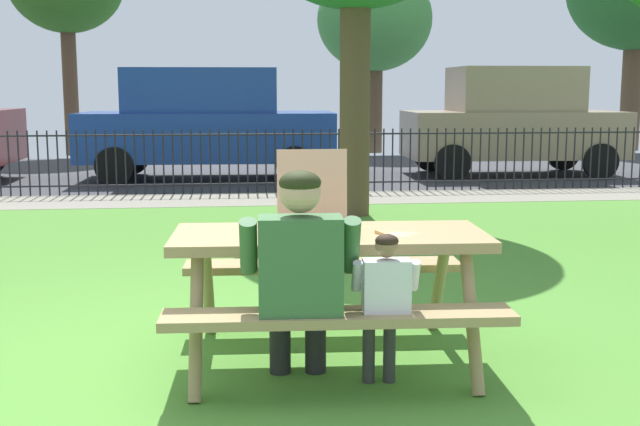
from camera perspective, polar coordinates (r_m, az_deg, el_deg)
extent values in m
cube|color=#508E33|center=(6.60, -11.38, -5.35)|extent=(28.00, 11.75, 0.02)
cube|color=gray|center=(11.68, -9.22, 0.89)|extent=(28.00, 1.40, 0.01)
cube|color=#38383D|center=(15.68, -8.51, 2.90)|extent=(28.00, 6.66, 0.01)
cube|color=#A28759|center=(4.61, 0.70, -1.76)|extent=(1.83, 0.84, 0.06)
cube|color=#A28759|center=(4.10, 1.33, -7.43)|extent=(1.81, 0.36, 0.05)
cube|color=#A28759|center=(5.26, 0.19, -3.77)|extent=(1.81, 0.36, 0.05)
cylinder|color=#A28759|center=(4.31, -8.81, -7.91)|extent=(0.09, 0.44, 0.74)
cylinder|color=#A28759|center=(5.10, -8.00, -5.24)|extent=(0.09, 0.44, 0.74)
cylinder|color=#A28759|center=(4.42, 10.76, -7.51)|extent=(0.09, 0.44, 0.74)
cylinder|color=#A28759|center=(5.20, 8.50, -4.98)|extent=(0.09, 0.44, 0.74)
cube|color=tan|center=(4.53, -0.29, -1.49)|extent=(0.41, 0.41, 0.01)
cube|color=silver|center=(4.53, -0.29, -1.40)|extent=(0.38, 0.38, 0.00)
cube|color=tan|center=(4.33, -0.02, -1.60)|extent=(0.41, 0.01, 0.04)
cube|color=tan|center=(4.72, -0.54, -0.72)|extent=(0.41, 0.01, 0.04)
cube|color=tan|center=(4.51, -2.83, -1.19)|extent=(0.01, 0.41, 0.04)
cube|color=tan|center=(4.55, 2.22, -1.09)|extent=(0.01, 0.41, 0.04)
cube|color=tan|center=(4.71, -0.57, 2.05)|extent=(0.41, 0.04, 0.41)
cylinder|color=tan|center=(4.53, -0.29, -1.34)|extent=(0.35, 0.35, 0.01)
cylinder|color=#F7D96A|center=(4.53, -0.29, -1.25)|extent=(0.32, 0.32, 0.00)
pyramid|color=#F8DF7B|center=(4.58, 5.59, -1.43)|extent=(0.23, 0.18, 0.01)
cube|color=tan|center=(4.53, 4.46, -1.47)|extent=(0.07, 0.14, 0.02)
cylinder|color=black|center=(4.55, -2.86, -8.67)|extent=(0.12, 0.12, 0.44)
cylinder|color=black|center=(4.28, -2.85, -6.32)|extent=(0.17, 0.43, 0.15)
cylinder|color=black|center=(4.56, -0.32, -8.63)|extent=(0.12, 0.12, 0.44)
cylinder|color=black|center=(4.29, -0.16, -6.28)|extent=(0.17, 0.43, 0.15)
cube|color=#386638|center=(4.02, -1.40, -3.92)|extent=(0.43, 0.24, 0.52)
cylinder|color=#386638|center=(4.05, -5.12, -2.37)|extent=(0.10, 0.21, 0.31)
cylinder|color=#386638|center=(4.07, 2.23, -2.28)|extent=(0.10, 0.21, 0.31)
sphere|color=tan|center=(3.98, -1.43, 1.49)|extent=(0.21, 0.21, 0.21)
ellipsoid|color=black|center=(3.96, -1.43, 2.19)|extent=(0.21, 0.20, 0.12)
cylinder|color=#333333|center=(4.41, 3.49, -9.25)|extent=(0.07, 0.07, 0.44)
cylinder|color=#333333|center=(4.23, 3.72, -6.70)|extent=(0.10, 0.24, 0.09)
cylinder|color=#333333|center=(4.43, 4.97, -9.20)|extent=(0.07, 0.07, 0.44)
cylinder|color=#333333|center=(4.25, 5.25, -6.65)|extent=(0.10, 0.24, 0.09)
cube|color=silver|center=(4.09, 4.75, -5.36)|extent=(0.24, 0.14, 0.30)
cylinder|color=silver|center=(4.09, 2.65, -4.50)|extent=(0.06, 0.12, 0.18)
cylinder|color=silver|center=(4.13, 6.74, -4.41)|extent=(0.06, 0.12, 0.18)
sphere|color=#8C6647|center=(4.05, 4.76, -2.36)|extent=(0.12, 0.12, 0.12)
ellipsoid|color=black|center=(4.04, 4.78, -1.98)|extent=(0.12, 0.11, 0.07)
cylinder|color=black|center=(12.29, -9.17, 5.52)|extent=(20.70, 0.03, 0.03)
cylinder|color=black|center=(12.35, -9.08, 2.03)|extent=(20.70, 0.03, 0.03)
cylinder|color=black|center=(12.73, -21.26, 3.28)|extent=(0.02, 0.02, 0.98)
cylinder|color=black|center=(12.69, -20.64, 3.30)|extent=(0.02, 0.02, 0.98)
cylinder|color=black|center=(12.66, -20.02, 3.32)|extent=(0.02, 0.02, 0.98)
cylinder|color=black|center=(12.63, -19.40, 3.34)|extent=(0.02, 0.02, 0.98)
cylinder|color=black|center=(12.60, -18.78, 3.36)|extent=(0.02, 0.02, 0.98)
cylinder|color=black|center=(12.57, -18.15, 3.38)|extent=(0.02, 0.02, 0.98)
cylinder|color=black|center=(12.54, -17.52, 3.40)|extent=(0.02, 0.02, 0.98)
cylinder|color=black|center=(12.51, -16.89, 3.42)|extent=(0.02, 0.02, 0.98)
cylinder|color=black|center=(12.49, -16.25, 3.44)|extent=(0.02, 0.02, 0.98)
cylinder|color=black|center=(12.46, -15.61, 3.45)|extent=(0.02, 0.02, 0.98)
cylinder|color=black|center=(12.44, -14.97, 3.47)|extent=(0.02, 0.02, 0.98)
cylinder|color=black|center=(12.42, -14.33, 3.49)|extent=(0.02, 0.02, 0.98)
cylinder|color=black|center=(12.40, -13.68, 3.50)|extent=(0.02, 0.02, 0.98)
cylinder|color=black|center=(12.39, -13.03, 3.52)|extent=(0.02, 0.02, 0.98)
cylinder|color=black|center=(12.37, -12.39, 3.54)|extent=(0.02, 0.02, 0.98)
cylinder|color=black|center=(12.36, -11.73, 3.55)|extent=(0.02, 0.02, 0.98)
cylinder|color=black|center=(12.34, -11.08, 3.57)|extent=(0.02, 0.02, 0.98)
cylinder|color=black|center=(12.33, -10.43, 3.58)|extent=(0.02, 0.02, 0.98)
cylinder|color=black|center=(12.32, -9.78, 3.59)|extent=(0.02, 0.02, 0.98)
cylinder|color=black|center=(12.32, -9.12, 3.61)|extent=(0.02, 0.02, 0.98)
cylinder|color=black|center=(12.31, -8.46, 3.62)|extent=(0.02, 0.02, 0.98)
cylinder|color=black|center=(12.31, -7.81, 3.63)|extent=(0.02, 0.02, 0.98)
cylinder|color=black|center=(12.30, -7.15, 3.64)|extent=(0.02, 0.02, 0.98)
cylinder|color=black|center=(12.30, -6.49, 3.66)|extent=(0.02, 0.02, 0.98)
cylinder|color=black|center=(12.30, -5.84, 3.67)|extent=(0.02, 0.02, 0.98)
cylinder|color=black|center=(12.31, -5.18, 3.68)|extent=(0.02, 0.02, 0.98)
cylinder|color=black|center=(12.31, -4.52, 3.69)|extent=(0.02, 0.02, 0.98)
cylinder|color=black|center=(12.31, -3.87, 3.70)|extent=(0.02, 0.02, 0.98)
cylinder|color=black|center=(12.32, -3.21, 3.71)|extent=(0.02, 0.02, 0.98)
cylinder|color=black|center=(12.33, -2.56, 3.72)|extent=(0.02, 0.02, 0.98)
cylinder|color=black|center=(12.34, -1.90, 3.72)|extent=(0.02, 0.02, 0.98)
cylinder|color=black|center=(12.35, -1.25, 3.73)|extent=(0.02, 0.02, 0.98)
cylinder|color=black|center=(12.36, -0.60, 3.74)|extent=(0.02, 0.02, 0.98)
cylinder|color=black|center=(12.38, 0.05, 3.74)|extent=(0.02, 0.02, 0.98)
cylinder|color=black|center=(12.40, 0.70, 3.75)|extent=(0.02, 0.02, 0.98)
cylinder|color=black|center=(12.41, 1.35, 3.76)|extent=(0.02, 0.02, 0.98)
cylinder|color=black|center=(12.43, 1.99, 3.76)|extent=(0.02, 0.02, 0.98)
cylinder|color=black|center=(12.45, 2.63, 3.77)|extent=(0.02, 0.02, 0.98)
cylinder|color=black|center=(12.48, 3.27, 3.77)|extent=(0.02, 0.02, 0.98)
cylinder|color=black|center=(12.50, 3.91, 3.77)|extent=(0.02, 0.02, 0.98)
cylinder|color=black|center=(12.53, 4.55, 3.78)|extent=(0.02, 0.02, 0.98)
cylinder|color=black|center=(12.56, 5.18, 3.78)|extent=(0.02, 0.02, 0.98)
cylinder|color=black|center=(12.58, 5.81, 3.78)|extent=(0.02, 0.02, 0.98)
cylinder|color=black|center=(12.61, 6.43, 3.78)|extent=(0.02, 0.02, 0.98)
cylinder|color=black|center=(12.65, 7.06, 3.79)|extent=(0.02, 0.02, 0.98)
cylinder|color=black|center=(12.68, 7.68, 3.79)|extent=(0.02, 0.02, 0.98)
cylinder|color=black|center=(12.71, 8.30, 3.79)|extent=(0.02, 0.02, 0.98)
cylinder|color=black|center=(12.75, 8.91, 3.79)|extent=(0.02, 0.02, 0.98)
cylinder|color=black|center=(12.79, 9.52, 3.79)|extent=(0.02, 0.02, 0.98)
cylinder|color=black|center=(12.83, 10.13, 3.79)|extent=(0.02, 0.02, 0.98)
cylinder|color=black|center=(12.87, 10.73, 3.78)|extent=(0.02, 0.02, 0.98)
cylinder|color=black|center=(12.91, 11.33, 3.78)|extent=(0.02, 0.02, 0.98)
cylinder|color=black|center=(12.95, 11.92, 3.78)|extent=(0.02, 0.02, 0.98)
cylinder|color=black|center=(13.00, 12.51, 3.78)|extent=(0.02, 0.02, 0.98)
cylinder|color=black|center=(13.04, 13.10, 3.78)|extent=(0.02, 0.02, 0.98)
cylinder|color=black|center=(13.09, 13.68, 3.77)|extent=(0.02, 0.02, 0.98)
cylinder|color=black|center=(13.14, 14.26, 3.77)|extent=(0.02, 0.02, 0.98)
cylinder|color=black|center=(13.19, 14.83, 3.76)|extent=(0.02, 0.02, 0.98)
cylinder|color=black|center=(13.24, 15.40, 3.76)|extent=(0.02, 0.02, 0.98)
cylinder|color=black|center=(13.29, 15.97, 3.76)|extent=(0.02, 0.02, 0.98)
cylinder|color=black|center=(13.35, 16.53, 3.75)|extent=(0.02, 0.02, 0.98)
cylinder|color=black|center=(13.40, 17.09, 3.75)|extent=(0.02, 0.02, 0.98)
cylinder|color=black|center=(13.46, 17.64, 3.74)|extent=(0.02, 0.02, 0.98)
cylinder|color=black|center=(13.52, 18.18, 3.73)|extent=(0.02, 0.02, 0.98)
cylinder|color=black|center=(13.58, 18.73, 3.73)|extent=(0.02, 0.02, 0.98)
cylinder|color=black|center=(13.64, 19.26, 3.72)|extent=(0.02, 0.02, 0.98)
cylinder|color=black|center=(13.70, 19.80, 3.72)|extent=(0.02, 0.02, 0.98)
cylinder|color=black|center=(13.76, 20.32, 3.71)|extent=(0.02, 0.02, 0.98)
cylinder|color=black|center=(13.83, 20.85, 3.70)|extent=(0.02, 0.02, 0.98)
cylinder|color=black|center=(13.89, 21.36, 3.69)|extent=(0.02, 0.02, 0.98)
cylinder|color=brown|center=(10.09, 2.49, 7.69)|extent=(0.38, 0.38, 2.77)
cube|color=navy|center=(14.33, -7.95, 5.44)|extent=(4.47, 1.97, 0.84)
cube|color=navy|center=(14.31, -8.42, 8.63)|extent=(2.66, 1.69, 0.76)
cube|color=#262D38|center=(14.27, -4.60, 8.70)|extent=(0.10, 1.53, 0.65)
cylinder|color=black|center=(13.44, -1.78, 3.42)|extent=(0.64, 0.14, 0.64)
cylinder|color=black|center=(15.24, -2.06, 4.06)|extent=(0.64, 0.14, 0.64)
cylinder|color=black|center=(13.66, -14.45, 3.23)|extent=(0.64, 0.14, 0.64)
cylinder|color=black|center=(15.42, -13.26, 3.89)|extent=(0.64, 0.14, 0.64)
cube|color=gray|center=(15.22, 13.53, 5.48)|extent=(3.94, 1.82, 0.84)
cube|color=gray|center=(15.20, 13.64, 8.56)|extent=(2.24, 1.57, 0.80)
cube|color=#262D38|center=(15.44, 16.18, 8.46)|extent=(0.08, 1.46, 0.68)
cylinder|color=black|center=(14.94, 19.35, 3.47)|extent=(0.64, 0.13, 0.64)
cylinder|color=black|center=(16.51, 16.92, 4.05)|extent=(0.64, 0.13, 0.64)
cylinder|color=black|center=(14.06, 9.42, 3.55)|extent=(0.64, 0.13, 0.64)
cylinder|color=black|center=(15.73, 7.88, 4.13)|extent=(0.64, 0.13, 0.64)
cylinder|color=brown|center=(20.23, -17.33, 8.32)|extent=(0.35, 0.35, 3.09)
cylinder|color=brown|center=(20.19, 3.84, 7.46)|extent=(0.43, 0.43, 2.22)
ellipsoid|color=#40883F|center=(20.26, 3.90, 13.61)|extent=(2.83, 2.83, 2.54)
cylinder|color=brown|center=(22.38, 21.26, 7.78)|extent=(0.51, 0.51, 2.82)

